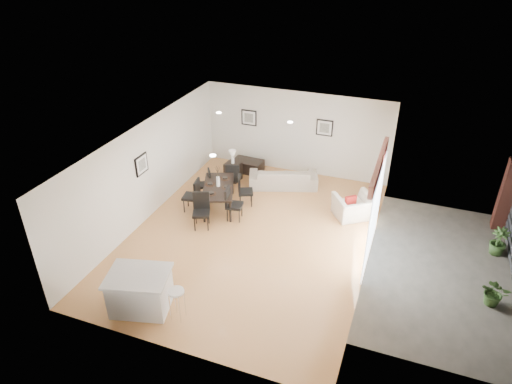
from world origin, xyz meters
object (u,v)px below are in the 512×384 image
at_px(sofa, 283,177).
at_px(kitchen_island, 140,291).
at_px(dining_chair_wnear, 194,194).
at_px(dining_chair_efar, 243,189).
at_px(armchair, 354,207).
at_px(dining_chair_wfar, 207,182).
at_px(dining_chair_head, 201,208).
at_px(coffee_table, 248,166).
at_px(bar_stool, 176,295).
at_px(dining_chair_foot, 233,176).
at_px(side_table, 233,172).
at_px(dining_table, 218,188).
at_px(dining_chair_enear, 231,202).

height_order(sofa, kitchen_island, kitchen_island).
xyz_separation_m(sofa, dining_chair_wnear, (-1.92, -2.24, 0.24)).
xyz_separation_m(dining_chair_wnear, dining_chair_efar, (1.17, 0.78, -0.03)).
relative_size(armchair, dining_chair_wfar, 1.18).
height_order(dining_chair_wnear, dining_chair_wfar, dining_chair_wnear).
height_order(dining_chair_head, coffee_table, dining_chair_head).
relative_size(dining_chair_efar, coffee_table, 0.94).
relative_size(dining_chair_wfar, bar_stool, 1.19).
xyz_separation_m(dining_chair_foot, coffee_table, (-0.08, 1.38, -0.32)).
height_order(dining_chair_wfar, dining_chair_foot, dining_chair_foot).
bearing_deg(bar_stool, coffee_table, 99.24).
xyz_separation_m(dining_chair_efar, kitchen_island, (-0.43, -4.62, -0.07)).
relative_size(dining_chair_head, side_table, 1.65).
distance_m(side_table, kitchen_island, 5.92).
xyz_separation_m(dining_chair_wnear, coffee_table, (0.52, 2.80, -0.35)).
bearing_deg(side_table, coffee_table, 74.19).
xyz_separation_m(armchair, bar_stool, (-2.68, -5.06, 0.29)).
bearing_deg(dining_table, side_table, 77.95).
xyz_separation_m(sofa, dining_chair_head, (-1.37, -2.86, 0.24)).
height_order(dining_chair_wnear, dining_chair_foot, dining_chair_wnear).
relative_size(dining_chair_wnear, dining_chair_enear, 1.02).
height_order(armchair, dining_chair_efar, dining_chair_efar).
xyz_separation_m(dining_chair_wnear, dining_chair_foot, (0.60, 1.42, -0.02)).
distance_m(dining_chair_enear, dining_chair_efar, 0.81).
xyz_separation_m(sofa, armchair, (2.36, -1.02, 0.02)).
distance_m(dining_chair_wnear, dining_chair_efar, 1.40).
bearing_deg(dining_chair_wnear, side_table, 162.24).
bearing_deg(dining_chair_enear, bar_stool, 176.70).
distance_m(armchair, dining_table, 3.80).
relative_size(coffee_table, bar_stool, 1.35).
bearing_deg(dining_table, dining_chair_head, -112.91).
xyz_separation_m(dining_chair_wnear, dining_chair_wfar, (-0.02, 0.85, -0.06)).
bearing_deg(sofa, dining_chair_enear, 52.17).
height_order(dining_chair_wfar, dining_chair_head, dining_chair_head).
relative_size(dining_chair_foot, coffee_table, 0.95).
distance_m(dining_chair_efar, side_table, 1.55).
bearing_deg(bar_stool, dining_chair_efar, 95.39).
xyz_separation_m(dining_chair_enear, kitchen_island, (-0.42, -3.82, -0.09)).
distance_m(sofa, dining_chair_foot, 1.57).
relative_size(dining_chair_wfar, dining_chair_enear, 0.90).
xyz_separation_m(armchair, dining_chair_head, (-3.73, -1.84, 0.22)).
distance_m(dining_chair_wnear, dining_chair_foot, 1.54).
height_order(dining_table, dining_chair_head, dining_chair_head).
bearing_deg(coffee_table, dining_chair_enear, -74.43).
bearing_deg(armchair, dining_chair_foot, -38.74).
bearing_deg(armchair, dining_chair_head, -9.31).
xyz_separation_m(dining_chair_efar, dining_chair_head, (-0.62, -1.40, 0.04)).
relative_size(dining_chair_wfar, dining_chair_head, 0.87).
relative_size(armchair, coffee_table, 1.04).
distance_m(dining_chair_enear, dining_chair_foot, 1.55).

